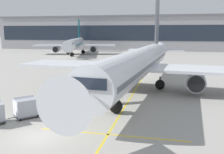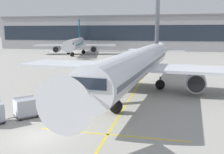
{
  "view_description": "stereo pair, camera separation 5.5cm",
  "coord_description": "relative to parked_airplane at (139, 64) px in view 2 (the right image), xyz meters",
  "views": [
    {
      "loc": [
        9.7,
        -16.71,
        7.97
      ],
      "look_at": [
        3.47,
        10.83,
        2.96
      ],
      "focal_mm": 41.15,
      "sensor_mm": 36.0,
      "label": 1
    },
    {
      "loc": [
        9.76,
        -16.7,
        7.97
      ],
      "look_at": [
        3.47,
        10.83,
        2.96
      ],
      "focal_mm": 41.15,
      "sensor_mm": 36.0,
      "label": 2
    }
  ],
  "objects": [
    {
      "name": "apron_guidance_line_lead_in",
      "position": [
        -0.36,
        -0.79,
        -3.63
      ],
      "size": [
        0.2,
        110.0,
        0.01
      ],
      "color": "yellow",
      "rests_on": "ground"
    },
    {
      "name": "baggage_cart_second",
      "position": [
        -8.87,
        -14.1,
        -2.64
      ],
      "size": [
        2.52,
        2.58,
        1.91
      ],
      "color": "#515156",
      "rests_on": "ground"
    },
    {
      "name": "distant_airplane",
      "position": [
        -29.0,
        51.81,
        -0.05
      ],
      "size": [
        29.19,
        37.71,
        13.02
      ],
      "color": "silver",
      "rests_on": "ground"
    },
    {
      "name": "ground_crew_by_carts",
      "position": [
        -7.12,
        -8.75,
        -2.64
      ],
      "size": [
        0.44,
        0.43,
        1.74
      ],
      "color": "#333847",
      "rests_on": "ground"
    },
    {
      "name": "parked_airplane",
      "position": [
        0.0,
        0.0,
        0.0
      ],
      "size": [
        34.35,
        44.23,
        14.72
      ],
      "color": "silver",
      "rests_on": "ground"
    },
    {
      "name": "safety_cone_nose_mark",
      "position": [
        -5.68,
        -4.51,
        -3.27
      ],
      "size": [
        0.67,
        0.67,
        0.76
      ],
      "color": "black",
      "rests_on": "ground"
    },
    {
      "name": "ground_crew_by_loader",
      "position": [
        -3.86,
        -10.03,
        -2.64
      ],
      "size": [
        0.5,
        0.4,
        1.74
      ],
      "color": "#333847",
      "rests_on": "ground"
    },
    {
      "name": "apron_guidance_line_stop_bar",
      "position": [
        -0.06,
        -16.43,
        -3.63
      ],
      "size": [
        12.0,
        0.2,
        0.01
      ],
      "color": "yellow",
      "rests_on": "ground"
    },
    {
      "name": "terminal_building",
      "position": [
        -7.71,
        80.04,
        3.71
      ],
      "size": [
        132.37,
        15.6,
        14.79
      ],
      "color": "#939399",
      "rests_on": "ground"
    },
    {
      "name": "ground_crew_marshaller",
      "position": [
        -7.3,
        -10.22,
        -2.64
      ],
      "size": [
        0.34,
        0.55,
        1.74
      ],
      "color": "black",
      "rests_on": "ground"
    },
    {
      "name": "safety_cone_wingtip",
      "position": [
        -6.0,
        -3.22,
        -3.32
      ],
      "size": [
        0.57,
        0.57,
        0.65
      ],
      "color": "black",
      "rests_on": "ground"
    },
    {
      "name": "ground_plane",
      "position": [
        -5.55,
        -18.21,
        -3.64
      ],
      "size": [
        600.0,
        600.0,
        0.0
      ],
      "primitive_type": "plane",
      "color": "#9E9B93"
    },
    {
      "name": "safety_cone_engine_keepout",
      "position": [
        -5.19,
        -2.57,
        -3.28
      ],
      "size": [
        0.65,
        0.65,
        0.74
      ],
      "color": "black",
      "rests_on": "ground"
    },
    {
      "name": "belt_loader",
      "position": [
        -4.83,
        -9.0,
        -2.74
      ],
      "size": [
        4.75,
        4.36,
        3.22
      ],
      "color": "gold",
      "rests_on": "ground"
    },
    {
      "name": "baggage_cart_lead",
      "position": [
        -6.91,
        -12.21,
        -2.64
      ],
      "size": [
        2.52,
        2.58,
        1.91
      ],
      "color": "#515156",
      "rests_on": "ground"
    }
  ]
}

